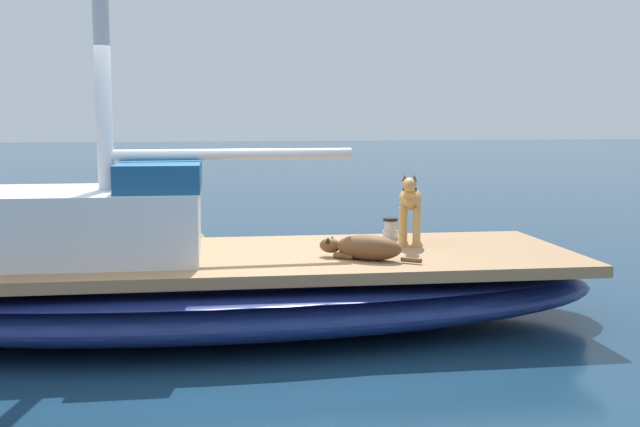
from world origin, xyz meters
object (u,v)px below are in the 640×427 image
Objects in this scene: dog_tan at (410,202)px; deck_winch at (390,229)px; sailboat_main at (212,290)px; dog_brown at (365,247)px; mooring_buoy at (190,246)px.

deck_winch is (0.43, 0.07, -0.32)m from dog_tan.
dog_brown reaches higher than sailboat_main.
mooring_buoy is (3.21, 0.11, -0.12)m from sailboat_main.
sailboat_main reaches higher than mooring_buoy.
dog_brown is 4.01m from mooring_buoy.
deck_winch is (1.12, -0.56, -0.01)m from dog_brown.
sailboat_main is 2.00m from deck_winch.
mooring_buoy is (2.59, 1.97, -0.54)m from deck_winch.
mooring_buoy is at bearing 33.96° from dog_tan.
deck_winch is 3.29m from mooring_buoy.
dog_tan reaches higher than deck_winch.
deck_winch is at bearing -71.66° from sailboat_main.
sailboat_main is at bearing 108.34° from deck_winch.
dog_tan reaches higher than sailboat_main.
dog_brown is at bearing -159.30° from mooring_buoy.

